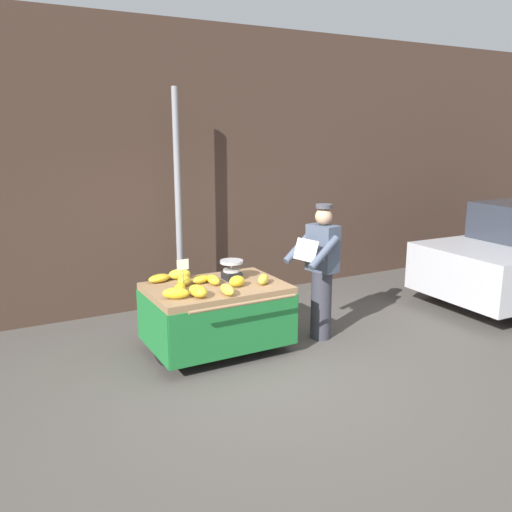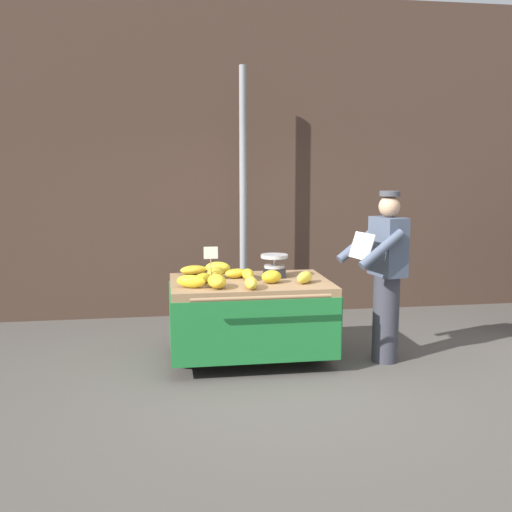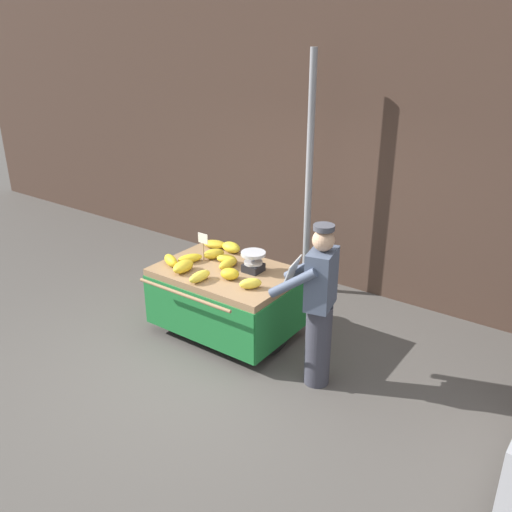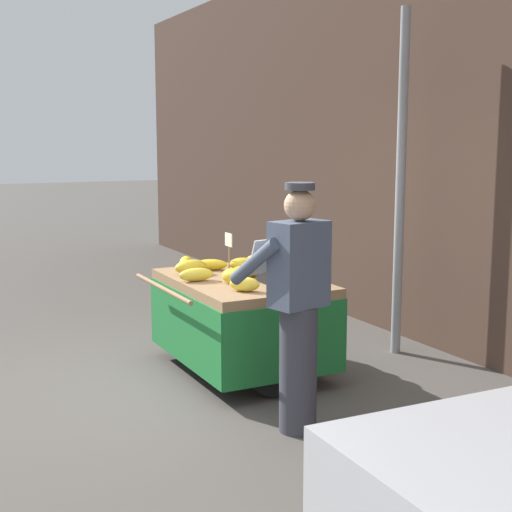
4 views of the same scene
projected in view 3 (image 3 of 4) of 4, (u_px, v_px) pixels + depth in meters
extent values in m
plane|color=#514C47|center=(200.00, 373.00, 5.72)|extent=(60.00, 60.00, 0.00)
cube|color=#473328|center=(340.00, 136.00, 7.09)|extent=(16.00, 0.24, 4.10)
cylinder|color=gray|center=(309.00, 178.00, 6.95)|extent=(0.09, 0.09, 3.16)
cube|color=#93704C|center=(226.00, 273.00, 6.18)|extent=(1.57, 1.08, 0.08)
cylinder|color=black|center=(183.00, 290.00, 6.72)|extent=(0.05, 0.74, 0.74)
cylinder|color=#B7B7BC|center=(181.00, 289.00, 6.73)|extent=(0.01, 0.13, 0.13)
cylinder|color=black|center=(277.00, 323.00, 5.96)|extent=(0.05, 0.74, 0.74)
cylinder|color=#B7B7BC|center=(279.00, 324.00, 5.94)|extent=(0.01, 0.13, 0.13)
cylinder|color=#4C4742|center=(250.00, 291.00, 6.68)|extent=(0.05, 0.05, 0.75)
cube|color=#1E7233|center=(196.00, 318.00, 5.90)|extent=(1.57, 0.02, 0.60)
cube|color=#1E7233|center=(254.00, 283.00, 6.71)|extent=(1.57, 0.02, 0.60)
cube|color=#1E7233|center=(178.00, 282.00, 6.73)|extent=(0.02, 1.08, 0.60)
cube|color=#1E7233|center=(283.00, 319.00, 5.89)|extent=(0.02, 1.08, 0.60)
cylinder|color=#93704C|center=(183.00, 295.00, 5.63)|extent=(1.26, 0.04, 0.04)
cube|color=black|center=(253.00, 268.00, 6.11)|extent=(0.20, 0.20, 0.09)
cylinder|color=#B7B7BC|center=(253.00, 259.00, 6.07)|extent=(0.02, 0.02, 0.11)
cylinder|color=#B7B7BC|center=(253.00, 254.00, 6.04)|extent=(0.28, 0.28, 0.04)
cylinder|color=#B7B7BC|center=(253.00, 262.00, 6.08)|extent=(0.21, 0.21, 0.03)
cylinder|color=#997A51|center=(204.00, 252.00, 6.37)|extent=(0.01, 0.01, 0.22)
cube|color=white|center=(203.00, 238.00, 6.30)|extent=(0.14, 0.01, 0.12)
ellipsoid|color=yellow|center=(200.00, 276.00, 5.86)|extent=(0.13, 0.30, 0.11)
ellipsoid|color=yellow|center=(231.00, 247.00, 6.62)|extent=(0.29, 0.21, 0.12)
ellipsoid|color=gold|center=(226.00, 259.00, 6.33)|extent=(0.27, 0.22, 0.10)
ellipsoid|color=gold|center=(214.00, 254.00, 6.44)|extent=(0.25, 0.30, 0.12)
ellipsoid|color=gold|center=(190.00, 258.00, 6.34)|extent=(0.25, 0.32, 0.10)
ellipsoid|color=yellow|center=(250.00, 284.00, 5.70)|extent=(0.24, 0.26, 0.11)
ellipsoid|color=gold|center=(183.00, 266.00, 6.09)|extent=(0.19, 0.31, 0.13)
ellipsoid|color=gold|center=(228.00, 264.00, 6.18)|extent=(0.13, 0.29, 0.11)
ellipsoid|color=gold|center=(171.00, 260.00, 6.25)|extent=(0.31, 0.23, 0.12)
ellipsoid|color=gold|center=(230.00, 274.00, 5.91)|extent=(0.25, 0.23, 0.13)
ellipsoid|color=gold|center=(215.00, 244.00, 6.76)|extent=(0.33, 0.25, 0.09)
cylinder|color=#383842|center=(318.00, 345.00, 5.42)|extent=(0.26, 0.26, 0.88)
cube|color=#475166|center=(321.00, 279.00, 5.13)|extent=(0.31, 0.42, 0.58)
sphere|color=tan|center=(323.00, 240.00, 4.98)|extent=(0.21, 0.21, 0.21)
cylinder|color=#3F3F47|center=(324.00, 227.00, 4.93)|extent=(0.20, 0.20, 0.05)
cylinder|color=#475166|center=(293.00, 283.00, 5.03)|extent=(0.49, 0.19, 0.37)
cylinder|color=#475166|center=(307.00, 266.00, 5.39)|extent=(0.49, 0.19, 0.37)
cube|color=silver|center=(292.00, 272.00, 5.24)|extent=(0.16, 0.35, 0.25)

